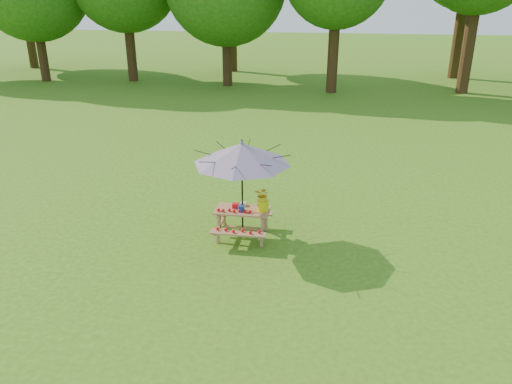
# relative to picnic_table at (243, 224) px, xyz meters

# --- Properties ---
(picnic_table) EXTENTS (1.20, 1.32, 0.67)m
(picnic_table) POSITION_rel_picnic_table_xyz_m (0.00, 0.00, 0.00)
(picnic_table) COLOR #9A6645
(picnic_table) RESTS_ON ground
(patio_umbrella) EXTENTS (2.09, 2.09, 2.25)m
(patio_umbrella) POSITION_rel_picnic_table_xyz_m (0.00, 0.00, 1.62)
(patio_umbrella) COLOR black
(patio_umbrella) RESTS_ON ground
(produce_bins) EXTENTS (0.29, 0.45, 0.13)m
(produce_bins) POSITION_rel_picnic_table_xyz_m (-0.06, 0.03, 0.40)
(produce_bins) COLOR red
(produce_bins) RESTS_ON picnic_table
(tomatoes_row) EXTENTS (0.77, 0.13, 0.07)m
(tomatoes_row) POSITION_rel_picnic_table_xyz_m (-0.15, -0.18, 0.38)
(tomatoes_row) COLOR red
(tomatoes_row) RESTS_ON picnic_table
(flower_bucket) EXTENTS (0.39, 0.36, 0.55)m
(flower_bucket) POSITION_rel_picnic_table_xyz_m (0.45, 0.01, 0.64)
(flower_bucket) COLOR yellow
(flower_bucket) RESTS_ON picnic_table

